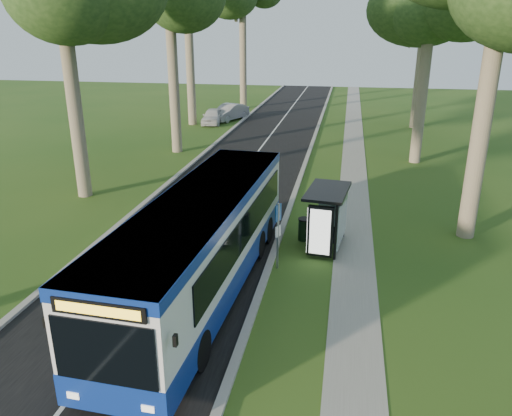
{
  "coord_description": "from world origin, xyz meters",
  "views": [
    {
      "loc": [
        2.44,
        -14.18,
        8.12
      ],
      "look_at": [
        -0.79,
        3.41,
        1.6
      ],
      "focal_mm": 35.0,
      "sensor_mm": 36.0,
      "label": 1
    }
  ],
  "objects_px": {
    "bus_shelter": "(330,211)",
    "car_white": "(213,116)",
    "bus": "(203,244)",
    "litter_bin": "(304,229)",
    "bus_stop_sign": "(278,228)",
    "car_silver": "(229,112)"
  },
  "relations": [
    {
      "from": "bus_shelter",
      "to": "bus",
      "type": "bearing_deg",
      "value": -127.16
    },
    {
      "from": "litter_bin",
      "to": "bus_stop_sign",
      "type": "bearing_deg",
      "value": -104.81
    },
    {
      "from": "bus_shelter",
      "to": "litter_bin",
      "type": "bearing_deg",
      "value": 147.34
    },
    {
      "from": "bus_shelter",
      "to": "car_white",
      "type": "distance_m",
      "value": 27.43
    },
    {
      "from": "bus",
      "to": "car_white",
      "type": "xyz_separation_m",
      "value": [
        -7.5,
        28.9,
        -1.01
      ]
    },
    {
      "from": "litter_bin",
      "to": "car_silver",
      "type": "bearing_deg",
      "value": 109.57
    },
    {
      "from": "car_white",
      "to": "bus_shelter",
      "type": "bearing_deg",
      "value": -70.31
    },
    {
      "from": "litter_bin",
      "to": "bus_shelter",
      "type": "bearing_deg",
      "value": -39.63
    },
    {
      "from": "bus",
      "to": "bus_shelter",
      "type": "xyz_separation_m",
      "value": [
        3.8,
        3.92,
        -0.05
      ]
    },
    {
      "from": "bus",
      "to": "car_silver",
      "type": "xyz_separation_m",
      "value": [
        -6.49,
        30.89,
        -0.95
      ]
    },
    {
      "from": "bus",
      "to": "car_white",
      "type": "relative_size",
      "value": 3.14
    },
    {
      "from": "litter_bin",
      "to": "car_silver",
      "type": "distance_m",
      "value": 27.74
    },
    {
      "from": "bus",
      "to": "bus_stop_sign",
      "type": "relative_size",
      "value": 5.06
    },
    {
      "from": "bus_shelter",
      "to": "car_white",
      "type": "height_order",
      "value": "bus_shelter"
    },
    {
      "from": "bus_stop_sign",
      "to": "car_white",
      "type": "relative_size",
      "value": 0.62
    },
    {
      "from": "litter_bin",
      "to": "car_white",
      "type": "relative_size",
      "value": 0.23
    },
    {
      "from": "bus",
      "to": "bus_stop_sign",
      "type": "xyz_separation_m",
      "value": [
        2.1,
        2.07,
        -0.15
      ]
    },
    {
      "from": "bus",
      "to": "bus_stop_sign",
      "type": "distance_m",
      "value": 2.95
    },
    {
      "from": "litter_bin",
      "to": "bus",
      "type": "bearing_deg",
      "value": -120.6
    },
    {
      "from": "car_white",
      "to": "car_silver",
      "type": "bearing_deg",
      "value": 58.28
    },
    {
      "from": "bus",
      "to": "car_silver",
      "type": "relative_size",
      "value": 2.76
    },
    {
      "from": "bus_stop_sign",
      "to": "bus_shelter",
      "type": "xyz_separation_m",
      "value": [
        1.71,
        1.86,
        0.1
      ]
    }
  ]
}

